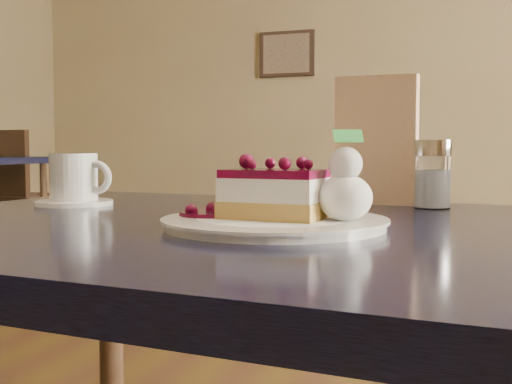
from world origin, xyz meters
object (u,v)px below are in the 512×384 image
(main_table, at_px, (289,284))
(dessert_plate, at_px, (275,223))
(cheesecake_slice, at_px, (275,194))
(coffee_set, at_px, (75,182))

(main_table, distance_m, dessert_plate, 0.10)
(cheesecake_slice, bearing_deg, coffee_set, 160.56)
(main_table, bearing_deg, cheesecake_slice, -90.00)
(dessert_plate, distance_m, coffee_set, 0.47)
(cheesecake_slice, distance_m, coffee_set, 0.47)
(dessert_plate, relative_size, coffee_set, 1.93)
(cheesecake_slice, bearing_deg, dessert_plate, 0.00)
(dessert_plate, xyz_separation_m, coffee_set, (-0.43, 0.19, 0.03))
(dessert_plate, bearing_deg, coffee_set, 156.02)
(dessert_plate, bearing_deg, main_table, 85.45)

